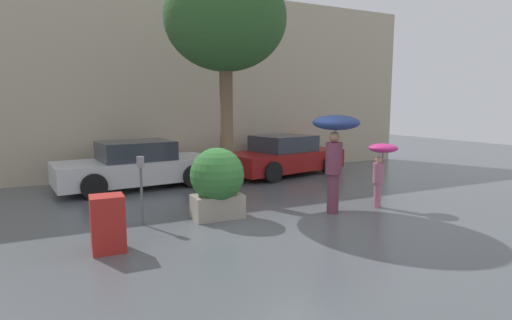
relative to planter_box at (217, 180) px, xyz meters
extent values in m
plane|color=#51565B|center=(0.76, -0.96, -0.78)|extent=(40.00, 40.00, 0.00)
cube|color=#B7A88E|center=(0.76, 5.54, 2.22)|extent=(18.00, 0.30, 6.00)
cube|color=#9E9384|center=(0.00, 0.00, -0.54)|extent=(1.01, 0.60, 0.48)
sphere|color=#337033|center=(0.00, 0.00, 0.12)|extent=(1.10, 1.10, 1.10)
cylinder|color=brown|center=(2.36, -0.71, -0.35)|extent=(0.25, 0.25, 0.85)
cylinder|color=brown|center=(2.36, -0.71, 0.41)|extent=(0.35, 0.35, 0.67)
sphere|color=#997056|center=(2.36, -0.71, 0.86)|extent=(0.23, 0.23, 0.23)
cylinder|color=#4C4C51|center=(2.47, -0.60, 0.80)|extent=(0.02, 0.02, 0.71)
ellipsoid|color=navy|center=(2.47, -0.60, 1.15)|extent=(1.00, 1.00, 0.32)
cylinder|color=#B76684|center=(3.56, -0.75, -0.50)|extent=(0.16, 0.16, 0.56)
cylinder|color=#B76684|center=(3.56, -0.75, 0.01)|extent=(0.24, 0.24, 0.45)
sphere|color=tan|center=(3.56, -0.75, 0.31)|extent=(0.15, 0.15, 0.15)
cylinder|color=#4C4C51|center=(3.67, -0.75, 0.30)|extent=(0.02, 0.02, 0.53)
ellipsoid|color=#E02D84|center=(3.67, -0.75, 0.57)|extent=(0.64, 0.64, 0.20)
cube|color=silver|center=(-0.99, 3.95, -0.30)|extent=(4.48, 2.38, 0.61)
cube|color=#2D333D|center=(-0.99, 3.95, 0.27)|extent=(2.11, 1.80, 0.52)
cylinder|color=black|center=(-2.18, 2.87, -0.46)|extent=(0.66, 0.30, 0.64)
cylinder|color=black|center=(-2.42, 4.69, -0.46)|extent=(0.66, 0.30, 0.64)
cylinder|color=black|center=(0.45, 3.22, -0.46)|extent=(0.66, 0.30, 0.64)
cylinder|color=black|center=(0.21, 5.04, -0.46)|extent=(0.66, 0.30, 0.64)
cube|color=maroon|center=(3.80, 4.02, -0.30)|extent=(4.38, 2.70, 0.61)
cube|color=#2D333D|center=(3.80, 4.02, 0.27)|extent=(2.13, 1.93, 0.52)
cylinder|color=black|center=(2.78, 2.85, -0.46)|extent=(0.67, 0.36, 0.64)
cylinder|color=black|center=(2.37, 4.63, -0.46)|extent=(0.67, 0.36, 0.64)
cylinder|color=black|center=(5.24, 3.41, -0.46)|extent=(0.67, 0.36, 0.64)
cylinder|color=black|center=(4.83, 5.20, -0.46)|extent=(0.67, 0.36, 0.64)
cylinder|color=brown|center=(0.78, 1.47, 0.98)|extent=(0.32, 0.32, 3.51)
ellipsoid|color=#2D5628|center=(0.78, 1.47, 3.52)|extent=(2.86, 2.86, 2.43)
cylinder|color=#595B60|center=(-1.48, 0.15, -0.21)|extent=(0.05, 0.05, 1.13)
cylinder|color=gray|center=(-1.48, 0.15, 0.46)|extent=(0.14, 0.14, 0.20)
cube|color=#B2231E|center=(-2.21, -1.06, -0.33)|extent=(0.50, 0.44, 0.90)
camera|label=1|loc=(-2.72, -7.53, 1.51)|focal=28.00mm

